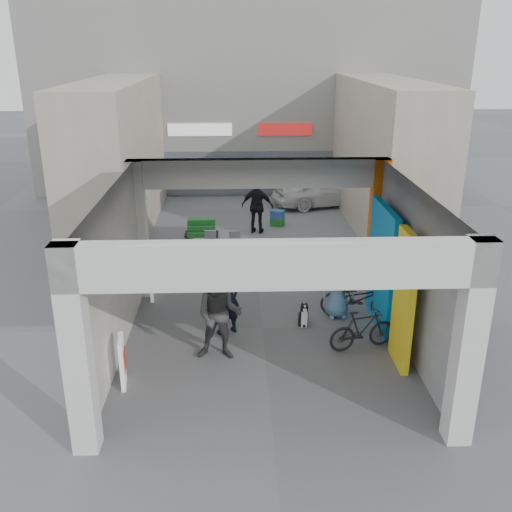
{
  "coord_description": "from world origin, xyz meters",
  "views": [
    {
      "loc": [
        -0.57,
        -11.63,
        6.14
      ],
      "look_at": [
        -0.11,
        1.0,
        1.39
      ],
      "focal_mm": 40.0,
      "sensor_mm": 36.0,
      "label": 1
    }
  ],
  "objects_px": {
    "border_collie": "(304,316)",
    "man_crates": "(257,206)",
    "cafe_set": "(216,252)",
    "man_with_dog": "(225,295)",
    "man_elderly": "(338,286)",
    "bicycle_rear": "(362,330)",
    "white_van": "(324,189)",
    "man_back_turned": "(219,314)",
    "produce_stand": "(202,233)",
    "bicycle_front": "(359,298)"
  },
  "relations": [
    {
      "from": "produce_stand",
      "to": "man_crates",
      "type": "bearing_deg",
      "value": 30.34
    },
    {
      "from": "produce_stand",
      "to": "man_back_turned",
      "type": "relative_size",
      "value": 0.55
    },
    {
      "from": "man_with_dog",
      "to": "man_crates",
      "type": "relative_size",
      "value": 0.98
    },
    {
      "from": "border_collie",
      "to": "man_crates",
      "type": "xyz_separation_m",
      "value": [
        -0.8,
        6.91,
        0.69
      ]
    },
    {
      "from": "man_with_dog",
      "to": "white_van",
      "type": "distance_m",
      "value": 11.21
    },
    {
      "from": "border_collie",
      "to": "man_crates",
      "type": "height_order",
      "value": "man_crates"
    },
    {
      "from": "bicycle_front",
      "to": "white_van",
      "type": "xyz_separation_m",
      "value": [
        0.63,
        9.88,
        0.21
      ]
    },
    {
      "from": "man_back_turned",
      "to": "man_elderly",
      "type": "distance_m",
      "value": 3.28
    },
    {
      "from": "man_crates",
      "to": "man_back_turned",
      "type": "bearing_deg",
      "value": 97.79
    },
    {
      "from": "white_van",
      "to": "produce_stand",
      "type": "bearing_deg",
      "value": 117.87
    },
    {
      "from": "man_crates",
      "to": "bicycle_front",
      "type": "distance_m",
      "value": 6.86
    },
    {
      "from": "man_elderly",
      "to": "man_crates",
      "type": "distance_m",
      "value": 6.66
    },
    {
      "from": "cafe_set",
      "to": "man_back_turned",
      "type": "bearing_deg",
      "value": -87.39
    },
    {
      "from": "man_back_turned",
      "to": "bicycle_front",
      "type": "distance_m",
      "value": 3.71
    },
    {
      "from": "man_crates",
      "to": "border_collie",
      "type": "bearing_deg",
      "value": 111.95
    },
    {
      "from": "cafe_set",
      "to": "man_with_dog",
      "type": "bearing_deg",
      "value": -85.37
    },
    {
      "from": "man_with_dog",
      "to": "man_elderly",
      "type": "relative_size",
      "value": 1.19
    },
    {
      "from": "bicycle_rear",
      "to": "man_elderly",
      "type": "bearing_deg",
      "value": -5.22
    },
    {
      "from": "bicycle_rear",
      "to": "bicycle_front",
      "type": "bearing_deg",
      "value": -23.55
    },
    {
      "from": "bicycle_rear",
      "to": "white_van",
      "type": "height_order",
      "value": "white_van"
    },
    {
      "from": "bicycle_front",
      "to": "white_van",
      "type": "height_order",
      "value": "white_van"
    },
    {
      "from": "cafe_set",
      "to": "man_with_dog",
      "type": "height_order",
      "value": "man_with_dog"
    },
    {
      "from": "man_elderly",
      "to": "bicycle_rear",
      "type": "distance_m",
      "value": 1.61
    },
    {
      "from": "produce_stand",
      "to": "man_elderly",
      "type": "bearing_deg",
      "value": -51.14
    },
    {
      "from": "man_elderly",
      "to": "bicycle_rear",
      "type": "relative_size",
      "value": 1.03
    },
    {
      "from": "man_with_dog",
      "to": "man_back_turned",
      "type": "xyz_separation_m",
      "value": [
        -0.11,
        -1.07,
        0.07
      ]
    },
    {
      "from": "cafe_set",
      "to": "bicycle_rear",
      "type": "bearing_deg",
      "value": -58.39
    },
    {
      "from": "man_back_turned",
      "to": "white_van",
      "type": "bearing_deg",
      "value": 77.39
    },
    {
      "from": "man_with_dog",
      "to": "man_back_turned",
      "type": "bearing_deg",
      "value": 58.74
    },
    {
      "from": "cafe_set",
      "to": "white_van",
      "type": "distance_m",
      "value": 7.37
    },
    {
      "from": "produce_stand",
      "to": "man_with_dog",
      "type": "relative_size",
      "value": 0.59
    },
    {
      "from": "man_with_dog",
      "to": "cafe_set",
      "type": "bearing_deg",
      "value": -110.75
    },
    {
      "from": "cafe_set",
      "to": "man_crates",
      "type": "distance_m",
      "value": 3.1
    },
    {
      "from": "cafe_set",
      "to": "man_crates",
      "type": "xyz_separation_m",
      "value": [
        1.34,
        2.72,
        0.64
      ]
    },
    {
      "from": "cafe_set",
      "to": "border_collie",
      "type": "relative_size",
      "value": 2.25
    },
    {
      "from": "man_crates",
      "to": "bicycle_rear",
      "type": "height_order",
      "value": "man_crates"
    },
    {
      "from": "produce_stand",
      "to": "border_collie",
      "type": "bearing_deg",
      "value": -59.39
    },
    {
      "from": "man_back_turned",
      "to": "man_crates",
      "type": "distance_m",
      "value": 8.32
    },
    {
      "from": "man_elderly",
      "to": "white_van",
      "type": "relative_size",
      "value": 0.38
    },
    {
      "from": "cafe_set",
      "to": "man_elderly",
      "type": "height_order",
      "value": "man_elderly"
    },
    {
      "from": "border_collie",
      "to": "white_van",
      "type": "relative_size",
      "value": 0.15
    },
    {
      "from": "man_with_dog",
      "to": "bicycle_rear",
      "type": "bearing_deg",
      "value": 138.78
    },
    {
      "from": "man_elderly",
      "to": "bicycle_front",
      "type": "distance_m",
      "value": 0.58
    },
    {
      "from": "produce_stand",
      "to": "border_collie",
      "type": "xyz_separation_m",
      "value": [
        2.67,
        -6.1,
        -0.04
      ]
    },
    {
      "from": "man_back_turned",
      "to": "man_crates",
      "type": "bearing_deg",
      "value": 88.24
    },
    {
      "from": "produce_stand",
      "to": "bicycle_rear",
      "type": "distance_m",
      "value": 8.13
    },
    {
      "from": "produce_stand",
      "to": "man_back_turned",
      "type": "distance_m",
      "value": 7.52
    },
    {
      "from": "produce_stand",
      "to": "bicycle_front",
      "type": "height_order",
      "value": "bicycle_front"
    },
    {
      "from": "bicycle_front",
      "to": "man_with_dog",
      "type": "bearing_deg",
      "value": 109.77
    },
    {
      "from": "man_with_dog",
      "to": "white_van",
      "type": "relative_size",
      "value": 0.46
    }
  ]
}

